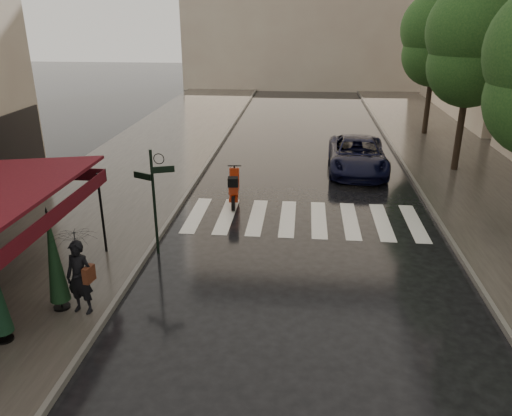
% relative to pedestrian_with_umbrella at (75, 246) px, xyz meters
% --- Properties ---
extents(ground, '(120.00, 120.00, 0.00)m').
position_rel_pedestrian_with_umbrella_xyz_m(ground, '(2.00, 0.29, -1.78)').
color(ground, black).
rests_on(ground, ground).
extents(sidewalk_near, '(6.00, 60.00, 0.12)m').
position_rel_pedestrian_with_umbrella_xyz_m(sidewalk_near, '(-2.50, 12.29, -1.72)').
color(sidewalk_near, '#38332D').
rests_on(sidewalk_near, ground).
extents(sidewalk_far, '(5.50, 60.00, 0.12)m').
position_rel_pedestrian_with_umbrella_xyz_m(sidewalk_far, '(12.25, 12.29, -1.72)').
color(sidewalk_far, '#38332D').
rests_on(sidewalk_far, ground).
extents(curb_near, '(0.12, 60.00, 0.16)m').
position_rel_pedestrian_with_umbrella_xyz_m(curb_near, '(0.55, 12.29, -1.71)').
color(curb_near, '#595651').
rests_on(curb_near, ground).
extents(curb_far, '(0.12, 60.00, 0.16)m').
position_rel_pedestrian_with_umbrella_xyz_m(curb_far, '(9.45, 12.29, -1.71)').
color(curb_far, '#595651').
rests_on(curb_far, ground).
extents(crosswalk, '(7.85, 3.20, 0.01)m').
position_rel_pedestrian_with_umbrella_xyz_m(crosswalk, '(4.97, 6.29, -1.78)').
color(crosswalk, silver).
rests_on(crosswalk, ground).
extents(signpost, '(1.17, 0.29, 3.10)m').
position_rel_pedestrian_with_umbrella_xyz_m(signpost, '(0.80, 3.29, 0.05)').
color(signpost, black).
rests_on(signpost, ground).
extents(tree_mid, '(3.80, 3.80, 8.34)m').
position_rel_pedestrian_with_umbrella_xyz_m(tree_mid, '(11.50, 12.29, 3.81)').
color(tree_mid, black).
rests_on(tree_mid, sidewalk_far).
extents(tree_far, '(3.80, 3.80, 8.16)m').
position_rel_pedestrian_with_umbrella_xyz_m(tree_far, '(11.70, 19.29, 3.67)').
color(tree_far, black).
rests_on(tree_far, sidewalk_far).
extents(pedestrian_with_umbrella, '(1.20, 1.22, 2.50)m').
position_rel_pedestrian_with_umbrella_xyz_m(pedestrian_with_umbrella, '(0.00, 0.00, 0.00)').
color(pedestrian_with_umbrella, black).
rests_on(pedestrian_with_umbrella, sidewalk_near).
extents(scooter, '(0.58, 1.92, 1.26)m').
position_rel_pedestrian_with_umbrella_xyz_m(scooter, '(2.45, 7.44, -1.19)').
color(scooter, black).
rests_on(scooter, ground).
extents(parked_car, '(2.57, 5.31, 1.46)m').
position_rel_pedestrian_with_umbrella_xyz_m(parked_car, '(7.25, 12.00, -1.05)').
color(parked_car, black).
rests_on(parked_car, ground).
extents(parasol_back, '(0.46, 0.46, 2.47)m').
position_rel_pedestrian_with_umbrella_xyz_m(parasol_back, '(-0.58, 0.08, -0.33)').
color(parasol_back, black).
rests_on(parasol_back, sidewalk_near).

